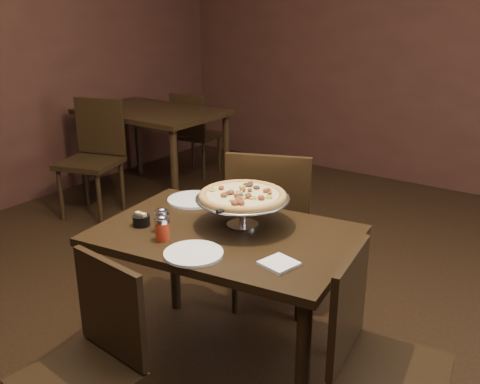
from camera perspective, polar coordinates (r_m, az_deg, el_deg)
The scene contains 16 objects.
room at distance 2.20m, azimuth 0.78°, elevation 10.78°, with size 6.04×7.04×2.84m.
dining_table at distance 2.53m, azimuth -1.59°, elevation -6.26°, with size 1.26×0.93×0.73m.
background_table at distance 5.08m, azimuth -9.33°, elevation 7.49°, with size 1.30×0.86×0.81m.
pizza_stand at distance 2.50m, azimuth 0.28°, elevation -0.43°, with size 0.45×0.45×0.18m.
parmesan_shaker at distance 2.50m, azimuth -8.30°, elevation -2.98°, with size 0.07×0.07×0.11m.
pepper_flake_shaker at distance 2.41m, azimuth -8.28°, elevation -3.85°, with size 0.07×0.07×0.12m.
packet_caddy at distance 2.59m, azimuth -10.48°, elevation -2.95°, with size 0.08×0.08×0.06m.
napkin_stack at distance 2.19m, azimuth 4.19°, elevation -7.63°, with size 0.13×0.13×0.01m, color white.
plate_left at distance 2.88m, azimuth -5.05°, elevation -0.82°, with size 0.27×0.27×0.01m, color white.
plate_near at distance 2.27m, azimuth -4.98°, elevation -6.55°, with size 0.25×0.25×0.01m, color white.
serving_spatula at distance 2.35m, azimuth -1.30°, elevation -1.92°, with size 0.14×0.14×0.02m.
chair_far at distance 3.07m, azimuth 3.33°, elevation -3.49°, with size 0.60×0.60×0.99m.
chair_near at distance 2.20m, azimuth -15.70°, elevation -16.84°, with size 0.43×0.43×0.83m.
chair_side at distance 2.18m, azimuth 14.18°, elevation -16.44°, with size 0.46×0.46×0.87m.
bg_chair_far at distance 5.62m, azimuth -4.92°, elevation 6.47°, with size 0.46×0.46×0.88m.
bg_chair_near at distance 4.72m, azimuth -15.32°, elevation 4.03°, with size 0.57×0.57×0.98m.
Camera 1 is at (1.29, -1.77, 1.73)m, focal length 40.00 mm.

